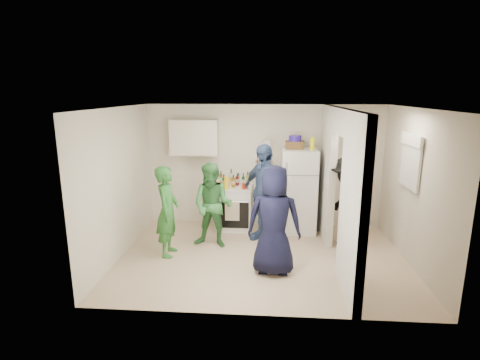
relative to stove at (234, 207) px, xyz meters
name	(u,v)px	position (x,y,z in m)	size (l,w,h in m)	color
floor	(262,257)	(0.60, -1.37, -0.44)	(4.80, 4.80, 0.00)	tan
wall_back	(264,166)	(0.60, 0.33, 0.81)	(4.80, 4.80, 0.00)	silver
wall_front	(261,221)	(0.60, -3.07, 0.81)	(4.80, 4.80, 0.00)	silver
wall_left	(119,183)	(-1.80, -1.37, 0.81)	(3.40, 3.40, 0.00)	silver
wall_right	(415,189)	(3.00, -1.37, 0.81)	(3.40, 3.40, 0.00)	silver
ceiling	(264,108)	(0.60, -1.37, 2.06)	(4.80, 4.80, 0.00)	white
partition_pier_back	(327,173)	(1.80, -0.27, 0.81)	(0.12, 1.20, 2.50)	silver
partition_pier_front	(353,208)	(1.80, -2.47, 0.81)	(0.12, 1.20, 2.50)	silver
partition_header	(342,121)	(1.80, -1.37, 1.86)	(0.12, 1.00, 0.40)	silver
stove	(234,207)	(0.00, 0.00, 0.00)	(0.74, 0.62, 0.88)	white
upper_cabinet	(194,137)	(-0.80, 0.15, 1.41)	(0.95, 0.34, 0.70)	silver
fridge	(298,191)	(1.29, -0.03, 0.39)	(0.68, 0.66, 1.66)	white
wicker_basket	(295,145)	(1.19, 0.02, 1.29)	(0.35, 0.25, 0.15)	brown
blue_bowl	(295,138)	(1.19, 0.02, 1.42)	(0.24, 0.24, 0.11)	#2A1699
yellow_cup_stack_top	(312,144)	(1.51, -0.13, 1.34)	(0.09, 0.09, 0.25)	#FFFC15
wall_clock	(267,144)	(0.65, 0.31, 1.26)	(0.22, 0.22, 0.03)	white
spice_shelf	(264,162)	(0.60, 0.28, 0.91)	(0.35, 0.08, 0.03)	olive
nook_window	(412,162)	(2.98, -1.17, 1.21)	(0.03, 0.70, 0.80)	black
nook_window_frame	(411,162)	(2.96, -1.17, 1.21)	(0.04, 0.76, 0.86)	white
nook_valance	(411,140)	(2.94, -1.17, 1.56)	(0.04, 0.82, 0.18)	white
yellow_cup_stack_stove	(227,183)	(-0.12, -0.22, 0.57)	(0.09, 0.09, 0.25)	yellow
red_cup	(244,186)	(0.22, -0.20, 0.50)	(0.09, 0.09, 0.12)	#B8260C
person_green_left	(167,211)	(-1.00, -1.35, 0.33)	(0.57, 0.37, 1.55)	#327830
person_green_center	(213,206)	(-0.29, -0.94, 0.32)	(0.74, 0.58, 1.53)	#3A8448
person_denim	(263,193)	(0.61, -0.58, 0.47)	(1.07, 0.45, 1.83)	#374879
person_navy	(274,221)	(0.78, -1.89, 0.40)	(0.83, 0.54, 1.69)	black
person_nook	(345,203)	(2.05, -0.82, 0.38)	(1.06, 0.61, 1.65)	black
bottle_a	(221,178)	(-0.27, 0.11, 0.59)	(0.06, 0.06, 0.30)	brown
bottle_b	(224,181)	(-0.19, -0.09, 0.57)	(0.07, 0.07, 0.26)	#1D5733
bottle_c	(231,177)	(-0.06, 0.14, 0.61)	(0.07, 0.07, 0.33)	#B4BDC4
bottle_d	(233,181)	(0.00, -0.06, 0.57)	(0.08, 0.08, 0.25)	#736214
bottle_e	(238,179)	(0.08, 0.19, 0.56)	(0.07, 0.07, 0.24)	#959BA5
bottle_f	(243,180)	(0.19, 0.01, 0.58)	(0.06, 0.06, 0.28)	#153714
bottle_g	(248,178)	(0.27, 0.15, 0.58)	(0.06, 0.06, 0.28)	#9E9C33
bottle_h	(218,181)	(-0.31, -0.10, 0.57)	(0.08, 0.08, 0.25)	silver
bottle_i	(237,180)	(0.06, 0.10, 0.56)	(0.07, 0.07, 0.25)	#58120F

